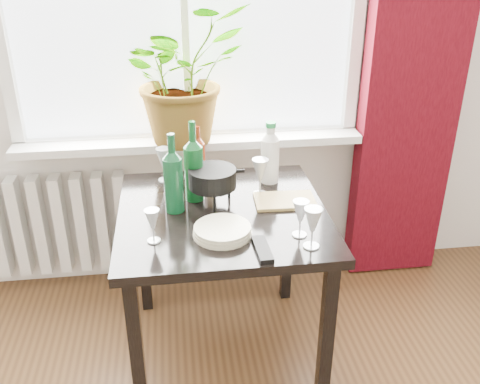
{
  "coord_description": "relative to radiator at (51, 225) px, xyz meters",
  "views": [
    {
      "loc": [
        -0.08,
        -0.38,
        1.78
      ],
      "look_at": [
        0.17,
        1.55,
        0.82
      ],
      "focal_mm": 40.0,
      "sensor_mm": 36.0,
      "label": 1
    }
  ],
  "objects": [
    {
      "name": "windowsill",
      "position": [
        0.75,
        -0.03,
        0.44
      ],
      "size": [
        1.72,
        0.2,
        0.04
      ],
      "color": "silver",
      "rests_on": "ground"
    },
    {
      "name": "curtain",
      "position": [
        1.87,
        -0.06,
        0.92
      ],
      "size": [
        0.5,
        0.12,
        2.56
      ],
      "color": "#37050C",
      "rests_on": "ground"
    },
    {
      "name": "radiator",
      "position": [
        0.0,
        0.0,
        0.0
      ],
      "size": [
        0.8,
        0.1,
        0.55
      ],
      "color": "silver",
      "rests_on": "ground"
    },
    {
      "name": "table",
      "position": [
        0.85,
        -0.63,
        0.27
      ],
      "size": [
        0.85,
        0.85,
        0.74
      ],
      "color": "black",
      "rests_on": "ground"
    },
    {
      "name": "potted_plant",
      "position": [
        0.73,
        -0.06,
        0.79
      ],
      "size": [
        0.76,
        0.73,
        0.65
      ],
      "primitive_type": "imported",
      "rotation": [
        0.0,
        0.0,
        0.52
      ],
      "color": "#206D1D",
      "rests_on": "windowsill"
    },
    {
      "name": "wine_bottle_left",
      "position": [
        0.66,
        -0.6,
        0.53
      ],
      "size": [
        0.08,
        0.08,
        0.34
      ],
      "primitive_type": null,
      "rotation": [
        0.0,
        0.0,
        -0.02
      ],
      "color": "#0B3D1E",
      "rests_on": "table"
    },
    {
      "name": "wine_bottle_right",
      "position": [
        0.74,
        -0.5,
        0.54
      ],
      "size": [
        0.09,
        0.09,
        0.35
      ],
      "primitive_type": null,
      "rotation": [
        0.0,
        0.0,
        0.12
      ],
      "color": "#0D461C",
      "rests_on": "table"
    },
    {
      "name": "bottle_amber",
      "position": [
        0.77,
        -0.34,
        0.5
      ],
      "size": [
        0.08,
        0.08,
        0.27
      ],
      "primitive_type": null,
      "rotation": [
        0.0,
        0.0,
        -0.35
      ],
      "color": "maroon",
      "rests_on": "table"
    },
    {
      "name": "cleaning_bottle",
      "position": [
        1.09,
        -0.37,
        0.5
      ],
      "size": [
        0.1,
        0.1,
        0.29
      ],
      "primitive_type": null,
      "rotation": [
        0.0,
        0.0,
        -0.27
      ],
      "color": "white",
      "rests_on": "table"
    },
    {
      "name": "wineglass_front_right",
      "position": [
        1.14,
        -0.95,
        0.44
      ],
      "size": [
        0.08,
        0.08,
        0.16
      ],
      "primitive_type": null,
      "rotation": [
        0.0,
        0.0,
        -0.26
      ],
      "color": "silver",
      "rests_on": "table"
    },
    {
      "name": "wineglass_far_right",
      "position": [
        1.12,
        -0.86,
        0.43
      ],
      "size": [
        0.07,
        0.07,
        0.15
      ],
      "primitive_type": null,
      "rotation": [
        0.0,
        0.0,
        -0.17
      ],
      "color": "silver",
      "rests_on": "table"
    },
    {
      "name": "wineglass_back_center",
      "position": [
        1.03,
        -0.5,
        0.45
      ],
      "size": [
        0.08,
        0.08,
        0.17
      ],
      "primitive_type": null,
      "rotation": [
        0.0,
        0.0,
        -0.09
      ],
      "color": "silver",
      "rests_on": "table"
    },
    {
      "name": "wineglass_back_left",
      "position": [
        0.62,
        -0.3,
        0.44
      ],
      "size": [
        0.09,
        0.09,
        0.16
      ],
      "primitive_type": null,
      "rotation": [
        0.0,
        0.0,
        -0.35
      ],
      "color": "silver",
      "rests_on": "table"
    },
    {
      "name": "wineglass_front_left",
      "position": [
        0.57,
        -0.83,
        0.43
      ],
      "size": [
        0.07,
        0.07,
        0.13
      ],
      "primitive_type": null,
      "rotation": [
        0.0,
        0.0,
        -0.35
      ],
      "color": "silver",
      "rests_on": "table"
    },
    {
      "name": "plate_stack",
      "position": [
        0.83,
        -0.82,
        0.38
      ],
      "size": [
        0.28,
        0.28,
        0.04
      ],
      "primitive_type": "cylinder",
      "rotation": [
        0.0,
        0.0,
        0.27
      ],
      "color": "beige",
      "rests_on": "table"
    },
    {
      "name": "fondue_pot",
      "position": [
        0.82,
        -0.55,
        0.44
      ],
      "size": [
        0.26,
        0.24,
        0.16
      ],
      "primitive_type": null,
      "rotation": [
        0.0,
        0.0,
        0.18
      ],
      "color": "black",
      "rests_on": "table"
    },
    {
      "name": "tv_remote",
      "position": [
        0.96,
        -0.96,
        0.37
      ],
      "size": [
        0.06,
        0.17,
        0.02
      ],
      "primitive_type": "cube",
      "rotation": [
        0.0,
        0.0,
        0.04
      ],
      "color": "black",
      "rests_on": "table"
    },
    {
      "name": "cutting_board",
      "position": [
        1.12,
        -0.59,
        0.37
      ],
      "size": [
        0.26,
        0.17,
        0.01
      ],
      "primitive_type": "cube",
      "rotation": [
        0.0,
        0.0,
        -0.04
      ],
      "color": "#A98E4C",
      "rests_on": "table"
    }
  ]
}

